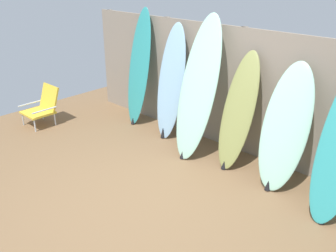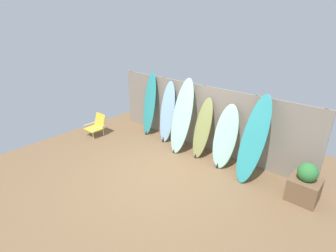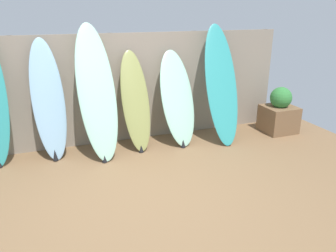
# 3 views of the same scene
# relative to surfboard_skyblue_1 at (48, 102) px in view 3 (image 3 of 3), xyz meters

# --- Properties ---
(ground) EXTENTS (7.68, 7.68, 0.00)m
(ground) POSITION_rel_surfboard_skyblue_1_xyz_m (1.02, -1.68, -0.87)
(ground) COLOR brown
(fence_back) EXTENTS (6.08, 0.11, 1.80)m
(fence_back) POSITION_rel_surfboard_skyblue_1_xyz_m (1.02, 0.32, 0.03)
(fence_back) COLOR gray
(fence_back) RESTS_ON ground
(surfboard_skyblue_1) EXTENTS (0.51, 0.49, 1.78)m
(surfboard_skyblue_1) POSITION_rel_surfboard_skyblue_1_xyz_m (0.00, 0.00, 0.00)
(surfboard_skyblue_1) COLOR #8CB7D6
(surfboard_skyblue_1) RESTS_ON ground
(surfboard_seafoam_2) EXTENTS (0.64, 0.80, 1.98)m
(surfboard_seafoam_2) POSITION_rel_surfboard_skyblue_1_xyz_m (0.68, -0.17, 0.11)
(surfboard_seafoam_2) COLOR #9ED6BC
(surfboard_seafoam_2) RESTS_ON ground
(surfboard_olive_3) EXTENTS (0.48, 0.63, 1.56)m
(surfboard_olive_3) POSITION_rel_surfboard_skyblue_1_xyz_m (1.29, -0.07, -0.10)
(surfboard_olive_3) COLOR olive
(surfboard_olive_3) RESTS_ON ground
(surfboard_seafoam_4) EXTENTS (0.64, 0.70, 1.54)m
(surfboard_seafoam_4) POSITION_rel_surfboard_skyblue_1_xyz_m (1.99, -0.11, -0.11)
(surfboard_seafoam_4) COLOR #9ED6BC
(surfboard_seafoam_4) RESTS_ON ground
(surfboard_teal_5) EXTENTS (0.59, 0.85, 1.93)m
(surfboard_teal_5) POSITION_rel_surfboard_skyblue_1_xyz_m (2.74, -0.21, 0.08)
(surfboard_teal_5) COLOR teal
(surfboard_teal_5) RESTS_ON ground
(planter_box) EXTENTS (0.57, 0.54, 0.84)m
(planter_box) POSITION_rel_surfboard_skyblue_1_xyz_m (3.93, -0.28, -0.52)
(planter_box) COLOR brown
(planter_box) RESTS_ON ground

